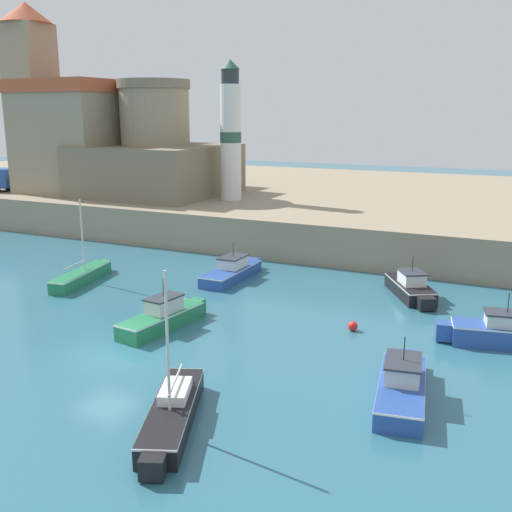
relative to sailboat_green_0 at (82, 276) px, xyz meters
The scene contains 13 objects.
ground_plane 12.28m from the sailboat_green_0, 44.47° to the right, with size 200.00×200.00×0.00m, color #2D667A.
quay_seawall 31.33m from the sailboat_green_0, 73.76° to the left, with size 120.00×40.00×2.87m, color gray.
sailboat_green_0 is the anchor object (origin of this frame).
motorboat_green_1 10.26m from the sailboat_green_0, 26.59° to the right, with size 2.03×5.71×2.49m.
motorboat_blue_2 9.40m from the sailboat_green_0, 30.91° to the left, with size 1.72×6.30×2.36m.
sailboat_black_3 19.27m from the sailboat_green_0, 39.85° to the right, with size 3.46×6.21×5.54m.
motorboat_black_4 19.98m from the sailboat_green_0, 17.03° to the left, with size 3.75×5.17×2.43m.
motorboat_blue_6 24.56m from the sailboat_green_0, ahead, with size 6.01×2.63×2.50m.
motorboat_blue_7 22.50m from the sailboat_green_0, 18.17° to the right, with size 2.51×6.14×2.40m.
mooring_buoy 17.73m from the sailboat_green_0, ahead, with size 0.47×0.47×0.47m, color red.
church 27.63m from the sailboat_green_0, 128.30° to the left, with size 13.97×16.49×17.93m.
fortress 20.97m from the sailboat_green_0, 111.07° to the left, with size 12.32×12.32×10.34m.
lighthouse 20.20m from the sailboat_green_0, 87.66° to the left, with size 1.83×1.83×11.78m.
Camera 1 is at (16.56, -19.14, 10.36)m, focal length 42.00 mm.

